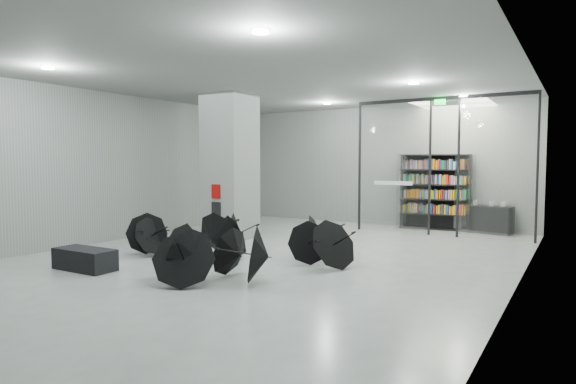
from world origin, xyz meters
The scene contains 10 objects.
room centered at (0.00, 0.00, 2.84)m, with size 14.00×14.02×4.01m.
column centered at (-2.50, 2.00, 2.00)m, with size 1.20×1.20×4.00m, color slate.
fire_cabinet centered at (-2.50, 1.38, 1.35)m, with size 0.28×0.04×0.38m, color #A50A07.
info_panel centered at (-2.50, 1.38, 0.85)m, with size 0.30×0.03×0.42m, color black.
exit_sign centered at (2.40, 5.30, 3.82)m, with size 0.30×0.06×0.15m, color #0CE533.
glass_partition centered at (2.39, 5.50, 2.18)m, with size 5.06×0.08×4.00m.
bench centered at (-2.51, -2.66, 0.21)m, with size 1.32×0.57×0.42m, color black.
bookshelf centered at (1.93, 6.75, 1.19)m, with size 2.16×0.43×2.38m, color black, non-canonical shape.
shop_counter centered at (3.52, 6.77, 0.41)m, with size 1.38×0.55×0.83m, color black.
umbrella_cluster centered at (-0.35, -0.92, 0.31)m, with size 5.62×4.64×1.29m.
Camera 1 is at (5.90, -8.65, 2.16)m, focal length 30.12 mm.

